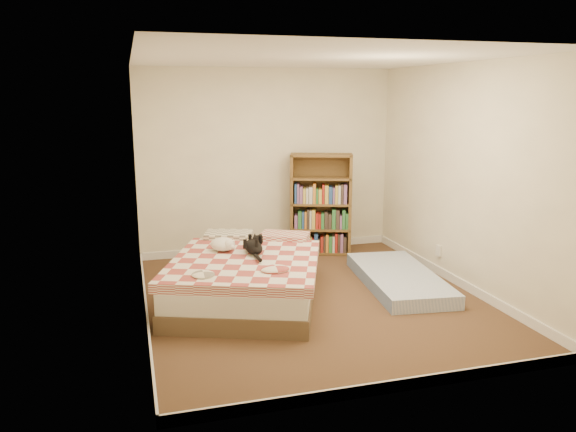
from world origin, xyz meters
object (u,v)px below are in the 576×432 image
object	(u,v)px
bookshelf	(320,216)
white_dog	(224,244)
black_cat	(253,246)
floor_mattress	(399,279)
bed	(247,276)

from	to	relation	value
bookshelf	white_dog	size ratio (longest dim) A/B	3.80
bookshelf	black_cat	bearing A→B (deg)	-112.50
bookshelf	black_cat	distance (m)	1.88
floor_mattress	bookshelf	bearing A→B (deg)	112.39
bookshelf	black_cat	world-z (taller)	bookshelf
bookshelf	floor_mattress	bearing A→B (deg)	-55.16
bed	white_dog	xyz separation A→B (m)	(-0.20, 0.21, 0.31)
bed	black_cat	xyz separation A→B (m)	(0.09, 0.07, 0.31)
bed	white_dog	world-z (taller)	white_dog
bookshelf	floor_mattress	xyz separation A→B (m)	(0.43, -1.55, -0.44)
bookshelf	white_dog	world-z (taller)	bookshelf
bed	black_cat	size ratio (longest dim) A/B	3.48
floor_mattress	white_dog	xyz separation A→B (m)	(-1.97, 0.29, 0.48)
black_cat	bookshelf	bearing A→B (deg)	72.80
bookshelf	white_dog	bearing A→B (deg)	-121.60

